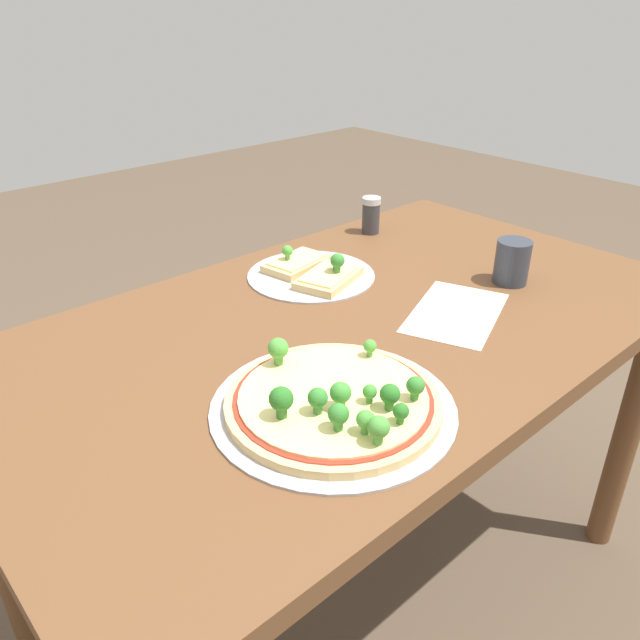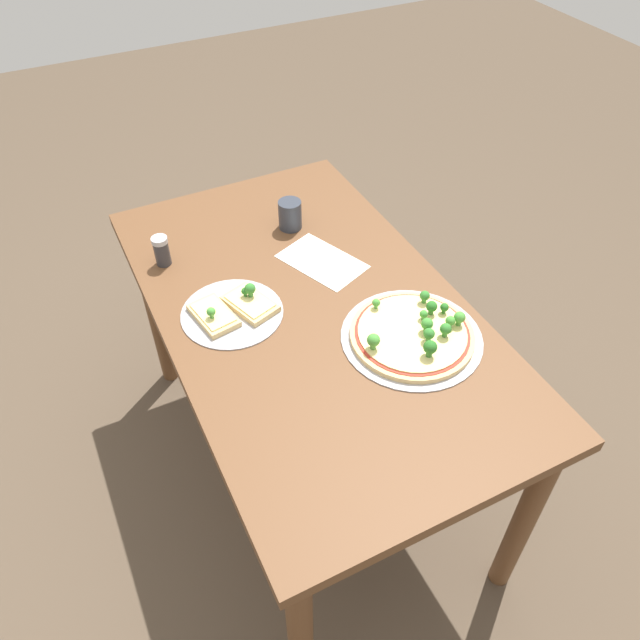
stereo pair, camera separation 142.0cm
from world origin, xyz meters
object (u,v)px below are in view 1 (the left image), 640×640
object	(u,v)px
dining_table	(352,363)
drinking_cup	(512,262)
pizza_tray_slice	(313,271)
condiment_shaker	(371,215)
pizza_tray_whole	(334,401)

from	to	relation	value
dining_table	drinking_cup	bearing A→B (deg)	164.01
pizza_tray_slice	condiment_shaker	world-z (taller)	condiment_shaker
dining_table	drinking_cup	world-z (taller)	drinking_cup
dining_table	pizza_tray_whole	distance (m)	0.31
drinking_cup	condiment_shaker	world-z (taller)	same
drinking_cup	condiment_shaker	size ratio (longest dim) A/B	1.01
pizza_tray_slice	drinking_cup	size ratio (longest dim) A/B	2.97
pizza_tray_slice	condiment_shaker	bearing A→B (deg)	-159.82
pizza_tray_slice	drinking_cup	bearing A→B (deg)	133.84
dining_table	condiment_shaker	world-z (taller)	condiment_shaker
pizza_tray_whole	drinking_cup	world-z (taller)	drinking_cup
condiment_shaker	pizza_tray_slice	bearing A→B (deg)	20.18
pizza_tray_whole	condiment_shaker	distance (m)	0.75
pizza_tray_whole	condiment_shaker	bearing A→B (deg)	-140.16
drinking_cup	pizza_tray_slice	bearing A→B (deg)	-46.16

